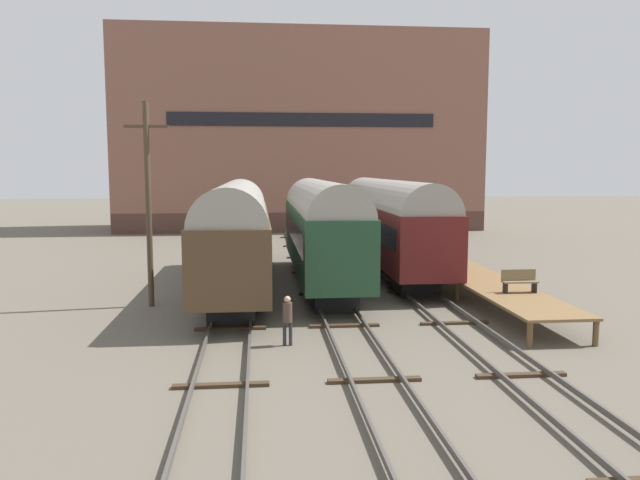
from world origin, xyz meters
The scene contains 12 objects.
ground_plane centered at (0.00, 0.00, 0.00)m, with size 200.00×200.00×0.00m, color #60594C.
track_left centered at (-4.19, 0.00, 0.14)m, with size 2.60×60.00×0.26m.
track_middle centered at (0.00, 0.00, 0.14)m, with size 2.60×60.00×0.26m.
track_right centered at (4.19, 0.00, 0.14)m, with size 2.60×60.00×0.26m.
train_car_green centered at (0.00, 5.46, 3.00)m, with size 2.89×15.93×5.26m.
train_car_maroon centered at (4.19, 8.83, 2.98)m, with size 2.96×17.83×5.23m.
train_car_brown centered at (-4.19, 4.29, 2.96)m, with size 3.04×17.55×5.22m.
station_platform centered at (6.79, 1.26, 0.88)m, with size 2.57×15.37×0.96m.
bench centered at (7.13, -1.94, 1.44)m, with size 1.40×0.40×0.91m.
person_worker centered at (-2.22, -5.21, 1.00)m, with size 0.32×0.32×1.67m.
utility_pole centered at (-7.72, 1.33, 4.47)m, with size 1.80×0.24×8.61m.
warehouse_building centered at (0.92, 36.29, 9.27)m, with size 34.25×10.11×18.55m.
Camera 1 is at (-3.14, -25.37, 5.85)m, focal length 35.00 mm.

